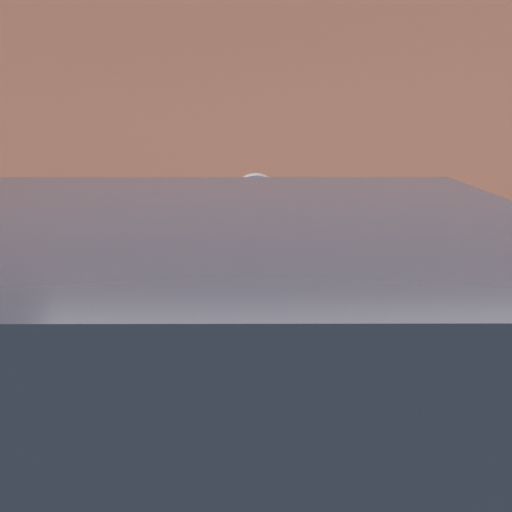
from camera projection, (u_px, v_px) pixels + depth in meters
sidewalk at (289, 403)px, 4.72m from camera, size 24.00×2.80×0.11m
building_facade at (274, 38)px, 6.71m from camera, size 24.00×0.30×5.22m
parking_meter at (256, 271)px, 3.27m from camera, size 0.22×0.15×1.58m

